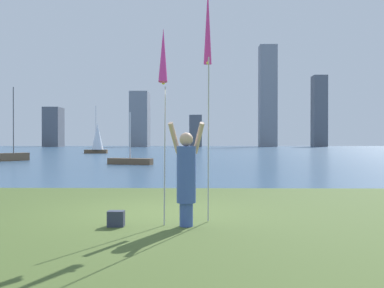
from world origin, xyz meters
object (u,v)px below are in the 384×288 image
at_px(sailboat_4, 14,156).
at_px(sailboat_5, 97,138).
at_px(sailboat_6, 130,160).
at_px(kite_flag_left, 163,61).
at_px(person, 186,175).
at_px(kite_flag_right, 208,31).
at_px(bag, 116,219).

bearing_deg(sailboat_4, sailboat_5, 84.47).
bearing_deg(sailboat_5, sailboat_6, -71.71).
bearing_deg(sailboat_6, kite_flag_left, -79.08).
distance_m(sailboat_5, sailboat_6, 25.56).
bearing_deg(sailboat_6, person, -77.89).
height_order(sailboat_4, sailboat_5, sailboat_5).
xyz_separation_m(kite_flag_right, sailboat_5, (-12.65, 43.27, -1.83)).
bearing_deg(person, sailboat_6, 109.89).
xyz_separation_m(bag, sailboat_5, (-10.99, 44.04, 1.74)).
height_order(kite_flag_left, sailboat_6, kite_flag_left).
distance_m(kite_flag_left, kite_flag_right, 1.40).
bearing_deg(kite_flag_left, sailboat_5, 105.03).
relative_size(kite_flag_left, kite_flag_right, 0.78).
bearing_deg(person, sailboat_5, 113.34).
distance_m(bag, sailboat_4, 27.89).
distance_m(person, sailboat_6, 20.24).
bearing_deg(person, kite_flag_right, 68.85).
distance_m(person, kite_flag_left, 2.08).
bearing_deg(sailboat_4, kite_flag_right, -58.80).
distance_m(kite_flag_left, sailboat_5, 45.70).
height_order(kite_flag_right, sailboat_4, sailboat_4).
distance_m(kite_flag_right, sailboat_5, 45.11).
bearing_deg(kite_flag_left, bag, 174.05).
relative_size(bag, sailboat_4, 0.05).
bearing_deg(kite_flag_right, kite_flag_left, -133.16).
relative_size(person, sailboat_5, 0.32).
relative_size(sailboat_4, sailboat_6, 1.67).
bearing_deg(bag, sailboat_6, 98.55).
distance_m(bag, sailboat_5, 45.42).
distance_m(kite_flag_left, bag, 2.95).
relative_size(kite_flag_left, bag, 12.08).
relative_size(person, bag, 6.41).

